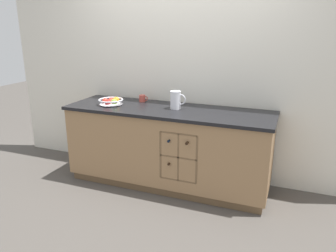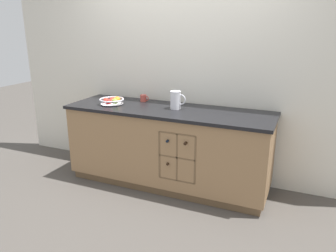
{
  "view_description": "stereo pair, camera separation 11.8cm",
  "coord_description": "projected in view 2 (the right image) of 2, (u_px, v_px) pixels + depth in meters",
  "views": [
    {
      "loc": [
        1.27,
        -3.21,
        1.76
      ],
      "look_at": [
        0.0,
        0.0,
        0.7
      ],
      "focal_mm": 35.0,
      "sensor_mm": 36.0,
      "label": 1
    },
    {
      "loc": [
        1.37,
        -3.17,
        1.76
      ],
      "look_at": [
        0.0,
        0.0,
        0.7
      ],
      "focal_mm": 35.0,
      "sensor_mm": 36.0,
      "label": 2
    }
  ],
  "objects": [
    {
      "name": "ceramic_mug",
      "position": [
        144.0,
        98.0,
        3.88
      ],
      "size": [
        0.11,
        0.07,
        0.08
      ],
      "color": "#B7473D",
      "rests_on": "kitchen_island"
    },
    {
      "name": "ground_plane",
      "position": [
        168.0,
        183.0,
        3.82
      ],
      "size": [
        14.0,
        14.0,
        0.0
      ],
      "primitive_type": "plane",
      "color": "#4C4742"
    },
    {
      "name": "kitchen_island",
      "position": [
        168.0,
        147.0,
        3.68
      ],
      "size": [
        2.28,
        0.71,
        0.89
      ],
      "color": "brown",
      "rests_on": "ground_plane"
    },
    {
      "name": "back_wall",
      "position": [
        182.0,
        69.0,
        3.79
      ],
      "size": [
        4.64,
        0.06,
        2.55
      ],
      "primitive_type": "cube",
      "color": "silver",
      "rests_on": "ground_plane"
    },
    {
      "name": "fruit_bowl",
      "position": [
        112.0,
        101.0,
        3.74
      ],
      "size": [
        0.28,
        0.28,
        0.08
      ],
      "color": "silver",
      "rests_on": "kitchen_island"
    },
    {
      "name": "white_pitcher",
      "position": [
        176.0,
        100.0,
        3.53
      ],
      "size": [
        0.18,
        0.12,
        0.2
      ],
      "color": "white",
      "rests_on": "kitchen_island"
    }
  ]
}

